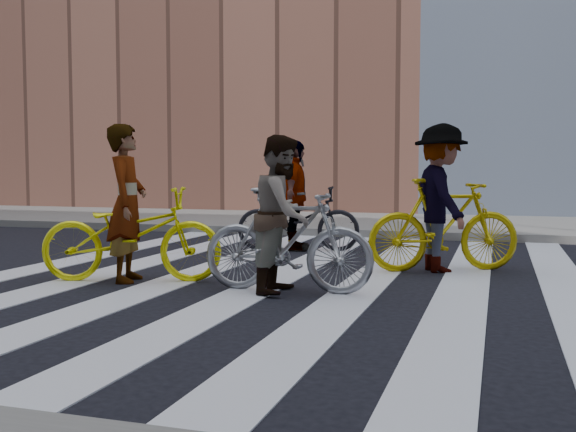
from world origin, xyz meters
The scene contains 11 objects.
ground centered at (0.00, 0.00, 0.00)m, with size 100.00×100.00×0.00m, color black.
sidewalk_far centered at (0.00, 7.50, 0.07)m, with size 100.00×5.00×0.15m, color slate.
zebra_crosswalk centered at (0.00, 0.00, 0.01)m, with size 8.25×10.00×0.01m.
bike_yellow_left centered at (-2.13, -0.74, 0.56)m, with size 0.74×2.13×1.12m, color #FFFC0E.
bike_silver_mid centered at (-0.16, -0.85, 0.57)m, with size 0.53×1.89×1.13m, color #96989E.
bike_yellow_right centered at (1.34, 1.16, 0.61)m, with size 0.57×2.01×1.21m, color #C4AA0A.
bike_dark_rear centered at (-1.10, 2.73, 0.52)m, with size 0.70×1.99×1.05m, color black.
rider_left centered at (-2.18, -0.74, 0.93)m, with size 0.68×0.44×1.86m, color slate.
rider_mid centered at (-0.21, -0.85, 0.85)m, with size 0.82×0.64×1.70m, color slate.
rider_right centered at (1.29, 1.16, 0.96)m, with size 1.23×0.71×1.91m, color slate.
rider_rear centered at (-1.15, 2.73, 0.90)m, with size 1.05×0.44×1.79m, color slate.
Camera 1 is at (2.00, -7.72, 1.34)m, focal length 42.00 mm.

